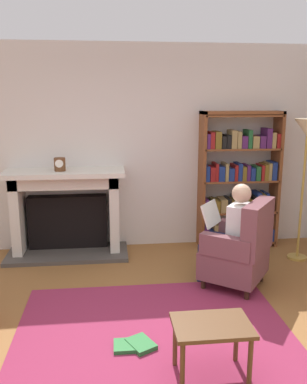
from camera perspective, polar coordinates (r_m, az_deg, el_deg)
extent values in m
plane|color=#915F31|center=(3.53, 0.56, -21.49)|extent=(14.00, 14.00, 0.00)
cube|color=silver|center=(5.49, -2.60, 6.18)|extent=(5.60, 0.10, 2.70)
cube|color=#902849|center=(3.78, -0.01, -18.86)|extent=(2.40, 1.80, 0.01)
cube|color=#4C4742|center=(5.47, -11.91, -8.47)|extent=(1.55, 0.64, 0.05)
cube|color=black|center=(5.55, -11.87, -4.04)|extent=(1.03, 0.20, 0.70)
cube|color=silver|center=(5.50, -18.42, -3.20)|extent=(0.12, 0.44, 1.06)
cube|color=silver|center=(5.37, -5.54, -2.95)|extent=(0.12, 0.44, 1.06)
cube|color=silver|center=(5.30, -12.28, 1.57)|extent=(1.35, 0.44, 0.16)
cube|color=silver|center=(5.22, -12.41, 2.63)|extent=(1.51, 0.56, 0.06)
cylinder|color=brown|center=(5.19, -13.01, 3.80)|extent=(0.14, 0.14, 0.17)
cylinder|color=white|center=(5.12, -13.10, 3.90)|extent=(0.10, 0.01, 0.10)
cube|color=brown|center=(5.48, 6.76, 1.53)|extent=(0.04, 0.32, 1.84)
cube|color=brown|center=(5.80, 16.73, 1.70)|extent=(0.04, 0.32, 1.84)
cube|color=brown|center=(5.51, 12.33, 10.83)|extent=(1.07, 0.32, 0.04)
cube|color=brown|center=(5.84, 11.50, -6.67)|extent=(1.03, 0.32, 0.02)
cube|color=#4C1E59|center=(5.67, 7.20, -5.74)|extent=(0.06, 0.26, 0.23)
cube|color=navy|center=(5.70, 7.88, -5.95)|extent=(0.06, 0.26, 0.18)
cube|color=#997F4C|center=(5.70, 8.63, -5.57)|extent=(0.08, 0.26, 0.25)
cube|color=black|center=(5.73, 9.35, -5.85)|extent=(0.07, 0.26, 0.19)
cube|color=#997F4C|center=(5.74, 9.91, -5.50)|extent=(0.04, 0.26, 0.25)
cube|color=brown|center=(5.76, 10.58, -5.56)|extent=(0.08, 0.26, 0.23)
cube|color=navy|center=(5.78, 11.33, -5.40)|extent=(0.06, 0.26, 0.26)
cube|color=brown|center=(5.81, 11.93, -5.56)|extent=(0.05, 0.26, 0.22)
cube|color=navy|center=(5.83, 12.62, -5.64)|extent=(0.08, 0.26, 0.19)
cube|color=black|center=(5.86, 13.32, -5.66)|extent=(0.06, 0.26, 0.18)
cube|color=#1E592D|center=(5.87, 13.98, -5.31)|extent=(0.07, 0.26, 0.25)
cube|color=black|center=(5.89, 14.60, -5.26)|extent=(0.04, 0.26, 0.25)
cube|color=#1E592D|center=(5.92, 15.05, -5.31)|extent=(0.04, 0.26, 0.23)
cube|color=#4C1E59|center=(5.94, 15.44, -5.48)|extent=(0.04, 0.26, 0.19)
cube|color=navy|center=(5.96, 16.02, -5.54)|extent=(0.08, 0.26, 0.17)
cube|color=brown|center=(5.71, 11.69, -2.61)|extent=(1.03, 0.32, 0.02)
cube|color=#4C1E59|center=(5.55, 7.24, -1.77)|extent=(0.05, 0.26, 0.18)
cube|color=black|center=(5.57, 7.74, -1.89)|extent=(0.04, 0.26, 0.16)
cube|color=brown|center=(5.58, 8.29, -1.79)|extent=(0.05, 0.26, 0.17)
cube|color=brown|center=(5.60, 8.81, -1.84)|extent=(0.05, 0.26, 0.16)
cube|color=#997F4C|center=(5.61, 9.58, -1.73)|extent=(0.09, 0.26, 0.18)
cube|color=black|center=(5.63, 10.32, -1.66)|extent=(0.04, 0.26, 0.19)
cube|color=brown|center=(5.65, 10.82, -1.74)|extent=(0.04, 0.26, 0.17)
cube|color=black|center=(5.66, 11.44, -1.49)|extent=(0.08, 0.26, 0.21)
cube|color=black|center=(5.69, 12.19, -1.48)|extent=(0.07, 0.26, 0.21)
cube|color=brown|center=(5.70, 12.79, -1.33)|extent=(0.04, 0.26, 0.24)
cube|color=brown|center=(5.73, 13.21, -1.66)|extent=(0.05, 0.26, 0.17)
cube|color=black|center=(5.74, 13.66, -1.42)|extent=(0.04, 0.26, 0.21)
cube|color=navy|center=(5.75, 14.23, -1.17)|extent=(0.06, 0.26, 0.26)
cube|color=brown|center=(5.78, 14.81, -1.27)|extent=(0.05, 0.26, 0.24)
cube|color=navy|center=(5.79, 15.28, -1.18)|extent=(0.04, 0.26, 0.25)
cube|color=#997F4C|center=(5.83, 15.79, -1.61)|extent=(0.07, 0.26, 0.16)
cube|color=brown|center=(5.62, 11.89, 1.62)|extent=(1.03, 0.32, 0.02)
cube|color=navy|center=(5.46, 7.38, 2.69)|extent=(0.05, 0.26, 0.20)
cube|color=maroon|center=(5.48, 8.05, 2.63)|extent=(0.07, 0.26, 0.19)
cube|color=maroon|center=(5.49, 8.62, 2.87)|extent=(0.04, 0.26, 0.23)
cube|color=navy|center=(5.51, 9.25, 2.67)|extent=(0.08, 0.26, 0.19)
cube|color=#997F4C|center=(5.52, 9.95, 2.87)|extent=(0.04, 0.26, 0.23)
cube|color=navy|center=(5.55, 10.56, 2.55)|extent=(0.07, 0.26, 0.17)
cube|color=maroon|center=(5.56, 11.20, 2.78)|extent=(0.04, 0.26, 0.21)
cube|color=navy|center=(5.58, 11.73, 2.87)|extent=(0.05, 0.26, 0.23)
cube|color=brown|center=(5.60, 12.29, 2.67)|extent=(0.05, 0.26, 0.19)
cube|color=#4C1E59|center=(5.61, 12.83, 2.77)|extent=(0.05, 0.26, 0.21)
cube|color=navy|center=(5.64, 13.41, 2.58)|extent=(0.06, 0.26, 0.17)
cube|color=#1E592D|center=(5.66, 14.10, 2.68)|extent=(0.06, 0.26, 0.19)
cube|color=maroon|center=(5.68, 14.70, 2.77)|extent=(0.04, 0.26, 0.20)
cube|color=brown|center=(5.70, 15.17, 2.83)|extent=(0.05, 0.26, 0.22)
cube|color=#997F4C|center=(5.71, 15.64, 2.90)|extent=(0.04, 0.26, 0.23)
cube|color=navy|center=(5.74, 16.21, 2.97)|extent=(0.06, 0.26, 0.24)
cube|color=brown|center=(5.55, 12.09, 5.98)|extent=(1.03, 0.32, 0.02)
cube|color=#4C1E59|center=(5.40, 7.47, 7.12)|extent=(0.04, 0.26, 0.19)
cube|color=maroon|center=(5.41, 8.02, 7.24)|extent=(0.06, 0.26, 0.22)
cube|color=brown|center=(5.43, 8.80, 7.26)|extent=(0.08, 0.26, 0.22)
cube|color=black|center=(5.45, 9.58, 6.93)|extent=(0.06, 0.26, 0.16)
cube|color=black|center=(5.47, 10.24, 7.01)|extent=(0.06, 0.26, 0.17)
cube|color=#997F4C|center=(5.49, 10.93, 7.32)|extent=(0.07, 0.26, 0.24)
cube|color=#997F4C|center=(5.51, 11.63, 7.23)|extent=(0.05, 0.26, 0.22)
cube|color=#4C1E59|center=(5.53, 12.32, 6.91)|extent=(0.08, 0.26, 0.16)
cube|color=#1E592D|center=(5.55, 13.05, 7.30)|extent=(0.05, 0.26, 0.24)
cube|color=#997F4C|center=(5.58, 13.81, 6.87)|extent=(0.09, 0.26, 0.16)
cube|color=#4C1E59|center=(5.62, 14.70, 6.87)|extent=(0.08, 0.26, 0.16)
cube|color=#4C1E59|center=(5.64, 15.53, 7.34)|extent=(0.07, 0.26, 0.26)
cube|color=#997F4C|center=(5.67, 16.13, 7.06)|extent=(0.05, 0.26, 0.20)
cube|color=maroon|center=(5.70, 16.82, 6.96)|extent=(0.07, 0.26, 0.19)
cube|color=brown|center=(5.52, 12.31, 10.42)|extent=(1.03, 0.32, 0.02)
cylinder|color=#331E14|center=(4.93, 9.43, -10.35)|extent=(0.05, 0.05, 0.12)
cylinder|color=#331E14|center=(4.50, 6.98, -12.65)|extent=(0.05, 0.05, 0.12)
cylinder|color=#331E14|center=(4.80, 14.87, -11.32)|extent=(0.05, 0.05, 0.12)
cylinder|color=#331E14|center=(4.35, 12.94, -13.83)|extent=(0.05, 0.05, 0.12)
cube|color=brown|center=(4.55, 11.18, -9.59)|extent=(0.86, 0.87, 0.30)
cube|color=brown|center=(4.34, 14.42, -4.91)|extent=(0.51, 0.61, 0.55)
cube|color=brown|center=(4.70, 12.44, -5.53)|extent=(0.50, 0.42, 0.22)
cube|color=brown|center=(4.22, 10.09, -7.58)|extent=(0.50, 0.42, 0.22)
cube|color=silver|center=(4.40, 12.02, -4.88)|extent=(0.35, 0.38, 0.50)
sphere|color=#D8AD8C|center=(4.30, 12.25, -0.18)|extent=(0.20, 0.20, 0.20)
cube|color=#191E3F|center=(4.60, 9.86, -6.63)|extent=(0.39, 0.34, 0.12)
cube|color=#191E3F|center=(4.46, 9.12, -7.24)|extent=(0.39, 0.34, 0.12)
cylinder|color=#191E3F|center=(4.76, 7.58, -9.23)|extent=(0.10, 0.10, 0.42)
cylinder|color=#191E3F|center=(4.62, 6.78, -9.89)|extent=(0.10, 0.10, 0.42)
cube|color=white|center=(4.48, 8.09, -3.06)|extent=(0.30, 0.35, 0.25)
cube|color=brown|center=(3.07, 8.19, -18.04)|extent=(0.56, 0.39, 0.03)
cylinder|color=brown|center=(3.03, 4.07, -23.46)|extent=(0.04, 0.04, 0.40)
cylinder|color=brown|center=(3.13, 13.37, -22.37)|extent=(0.04, 0.04, 0.40)
cylinder|color=brown|center=(3.27, 3.05, -20.29)|extent=(0.04, 0.04, 0.40)
cylinder|color=brown|center=(3.37, 11.54, -19.46)|extent=(0.04, 0.04, 0.40)
cube|color=#267233|center=(3.56, -1.77, -20.54)|extent=(0.27, 0.29, 0.04)
cube|color=#267233|center=(3.55, -3.47, -20.70)|extent=(0.25, 0.19, 0.03)
cylinder|color=#B7933F|center=(5.59, 19.47, -8.60)|extent=(0.24, 0.24, 0.03)
cylinder|color=#B7933F|center=(5.36, 20.09, -0.82)|extent=(0.03, 0.03, 1.53)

